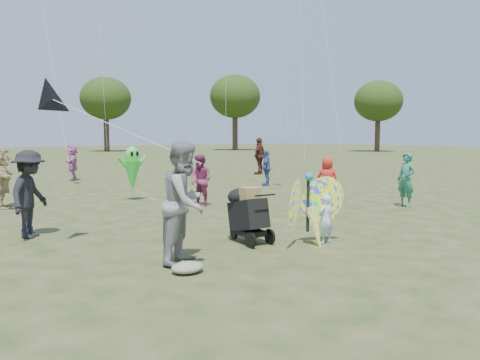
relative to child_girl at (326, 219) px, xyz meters
name	(u,v)px	position (x,y,z in m)	size (l,w,h in m)	color
ground	(296,240)	(-0.24, 0.56, -0.47)	(160.00, 160.00, 0.00)	#51592B
child_girl	(326,219)	(0.00, 0.00, 0.00)	(0.34, 0.23, 0.94)	#B3D6FE
adult_man	(185,202)	(-2.84, 0.56, 0.52)	(0.97, 0.75, 1.99)	gray
grey_bag	(187,267)	(-3.13, 0.05, -0.39)	(0.52, 0.42, 0.16)	gray
crowd_a	(327,180)	(4.08, 3.38, 0.25)	(0.70, 0.46, 1.44)	red
crowd_b	(30,194)	(-4.24, 4.16, 0.42)	(1.15, 0.66, 1.78)	black
crowd_c	(267,168)	(6.10, 8.27, 0.27)	(0.86, 0.36, 1.47)	#345290
crowd_d	(2,178)	(-3.74, 8.67, 0.39)	(1.60, 0.51, 1.73)	tan
crowd_e	(201,180)	(0.87, 5.45, 0.29)	(0.74, 0.57, 1.52)	#7E2A54
crowd_f	(406,180)	(5.31, 1.50, 0.32)	(0.58, 0.38, 1.59)	#2A7159
crowd_h	(259,156)	(9.63, 12.64, 0.50)	(1.14, 0.47, 1.95)	#4D2019
crowd_j	(73,163)	(0.78, 15.64, 0.35)	(1.53, 0.49, 1.65)	#BA6AA9
jogging_stroller	(247,211)	(-1.14, 1.01, 0.14)	(0.58, 1.09, 1.09)	black
butterfly_kite	(311,210)	(-0.36, 0.06, 0.20)	(1.74, 0.75, 1.59)	orange
delta_kite_rig	(53,100)	(-4.12, 2.85, 2.24)	(2.15, 2.54, 1.53)	black
alien_kite	(132,170)	(-0.17, 7.74, 0.50)	(1.12, 0.69, 1.74)	#33D93C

